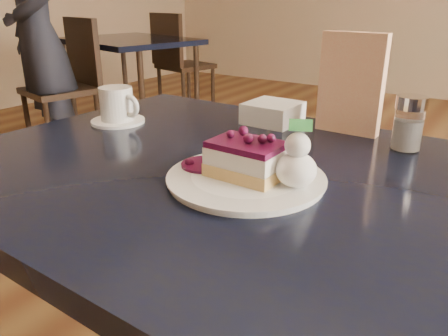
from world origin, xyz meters
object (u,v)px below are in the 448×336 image
Objects in this scene: main_table at (260,213)px; cheesecake_slice at (246,159)px; coffee_set at (118,107)px; bg_table_far_left at (135,122)px; dessert_plate at (246,179)px; patron at (38,35)px.

main_table is 0.14m from cheesecake_slice.
bg_table_far_left is (-1.92, 1.91, -0.77)m from coffee_set.
dessert_plate is (-0.00, -0.05, 0.09)m from main_table.
patron is (-1.93, 1.09, 0.02)m from coffee_set.
coffee_set is at bearing 162.75° from dessert_plate.
bg_table_far_left is at bearing 108.36° from patron.
bg_table_far_left is 1.10× the size of patron.
dessert_plate is 0.14× the size of bg_table_far_left.
bg_table_far_left is at bearing 135.08° from coffee_set.
main_table is 9.99× the size of cheesecake_slice.
patron reaches higher than cheesecake_slice.
bg_table_far_left is (-2.40, 2.01, -0.64)m from main_table.
bg_table_far_left is at bearing 139.33° from dessert_plate.
cheesecake_slice is (-0.00, 0.00, 0.04)m from dessert_plate.
coffee_set is 0.09× the size of patron.
coffee_set is 2.22m from patron.
patron reaches higher than coffee_set.
main_table is at bearing 88.89° from dessert_plate.
cheesecake_slice is (-0.00, -0.05, 0.13)m from main_table.
patron is (-2.41, 1.24, 0.06)m from dessert_plate.
patron reaches higher than bg_table_far_left.
patron is (-2.41, 1.24, 0.02)m from cheesecake_slice.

